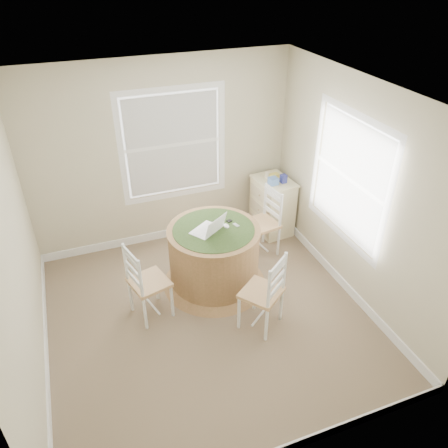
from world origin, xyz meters
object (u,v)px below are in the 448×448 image
chair_near (261,292)px  corner_chest (272,206)px  laptop (208,229)px  round_table (214,254)px  chair_left (149,282)px  chair_right (261,223)px

chair_near → corner_chest: size_ratio=1.12×
chair_near → laptop: bearing=-107.1°
corner_chest → laptop: bearing=-151.8°
round_table → chair_left: chair_left is taller
chair_near → chair_right: bearing=-152.1°
round_table → chair_right: size_ratio=1.39×
round_table → chair_right: bearing=8.8°
round_table → corner_chest: bearing=18.3°
round_table → chair_right: (0.83, 0.40, 0.03)m
round_table → chair_near: (0.24, -0.88, 0.03)m
round_table → corner_chest: size_ratio=1.55×
round_table → corner_chest: corner_chest is taller
chair_near → chair_right: same height
round_table → chair_left: 0.92m
chair_near → laptop: 0.99m
chair_right → corner_chest: 0.60m
chair_right → corner_chest: (0.39, 0.46, -0.05)m
chair_near → chair_right: size_ratio=1.00×
chair_right → laptop: size_ratio=2.02×
chair_right → laptop: (-0.91, -0.42, 0.37)m
chair_left → corner_chest: chair_left is taller
chair_left → chair_near: size_ratio=1.00×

